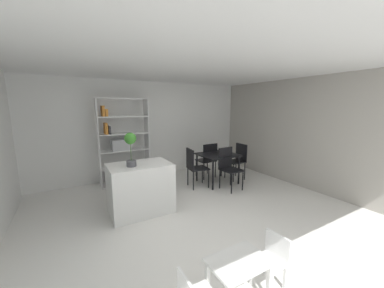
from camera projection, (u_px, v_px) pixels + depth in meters
The scene contains 14 objects.
ground_plane at pixel (192, 228), 3.46m from camera, with size 8.88×8.88×0.00m, color silver.
ceiling_slab at pixel (192, 56), 3.02m from camera, with size 6.46×6.03×0.06m.
back_partition at pixel (137, 130), 5.79m from camera, with size 6.46×0.06×2.57m, color white.
right_partition_gray at pixel (317, 135), 4.81m from camera, with size 0.06×6.03×2.57m, color #B2ADA3.
kitchen_island at pixel (141, 188), 3.93m from camera, with size 1.08×0.72×0.90m, color white.
potted_plant_on_island at pixel (131, 145), 3.65m from camera, with size 0.20×0.20×0.58m.
open_bookshelf at pixel (121, 142), 5.28m from camera, with size 1.19×0.37×2.11m.
child_table at pixel (238, 269), 2.06m from camera, with size 0.57×0.40×0.48m.
child_chair_right at pixel (272, 258), 2.31m from camera, with size 0.31×0.31×0.56m.
dining_table at pixel (218, 157), 5.42m from camera, with size 0.90×0.83×0.74m.
dining_chair_near at pixel (228, 165), 5.06m from camera, with size 0.45×0.48×0.96m.
dining_chair_island_side at pixel (194, 165), 5.12m from camera, with size 0.50×0.47×0.94m.
dining_chair_window_side at pixel (238, 158), 5.76m from camera, with size 0.44×0.43×0.93m.
dining_chair_far at pixel (208, 158), 5.81m from camera, with size 0.45×0.45×0.94m.
Camera 1 is at (-1.59, -2.76, 1.91)m, focal length 20.32 mm.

